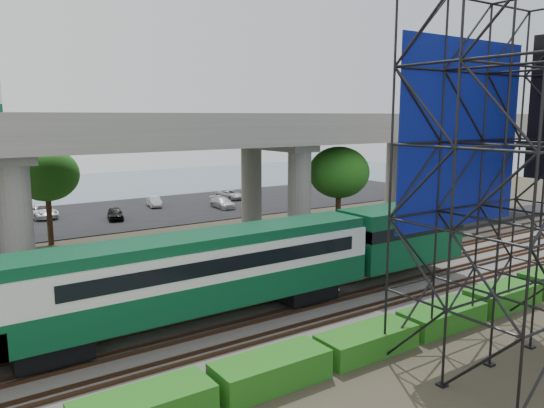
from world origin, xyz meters
TOP-DOWN VIEW (x-y plane):
  - ground at (0.00, 0.00)m, footprint 140.00×140.00m
  - ballast_bed at (0.00, 2.00)m, footprint 90.00×12.00m
  - service_road at (0.00, 10.50)m, footprint 90.00×5.00m
  - parking_lot at (0.00, 34.00)m, footprint 90.00×18.00m
  - harbor_water at (0.00, 56.00)m, footprint 140.00×40.00m
  - rail_tracks at (0.00, 2.00)m, footprint 90.00×9.52m
  - commuter_train at (-1.96, 2.00)m, footprint 29.30×3.06m
  - overpass at (-1.16, 16.00)m, footprint 80.00×12.00m
  - scaffold_tower at (5.85, -7.98)m, footprint 9.36×6.36m
  - hedge_strip at (1.01, -4.30)m, footprint 34.60×1.80m
  - trees at (-4.67, 16.17)m, footprint 40.94×16.94m
  - parked_cars at (-0.29, 33.87)m, footprint 36.29×9.49m

SIDE VIEW (x-z plane):
  - ground at x=0.00m, z-range 0.00..0.00m
  - harbor_water at x=0.00m, z-range 0.00..0.03m
  - service_road at x=0.00m, z-range 0.00..0.08m
  - parking_lot at x=0.00m, z-range 0.00..0.08m
  - ballast_bed at x=0.00m, z-range 0.00..0.20m
  - rail_tracks at x=0.00m, z-range 0.20..0.36m
  - hedge_strip at x=1.01m, z-range -0.04..1.16m
  - parked_cars at x=-0.29m, z-range 0.02..1.33m
  - commuter_train at x=-1.96m, z-range 0.73..5.03m
  - trees at x=-4.67m, z-range 1.73..9.42m
  - scaffold_tower at x=5.85m, z-range -0.03..14.97m
  - overpass at x=-1.16m, z-range 2.01..14.41m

